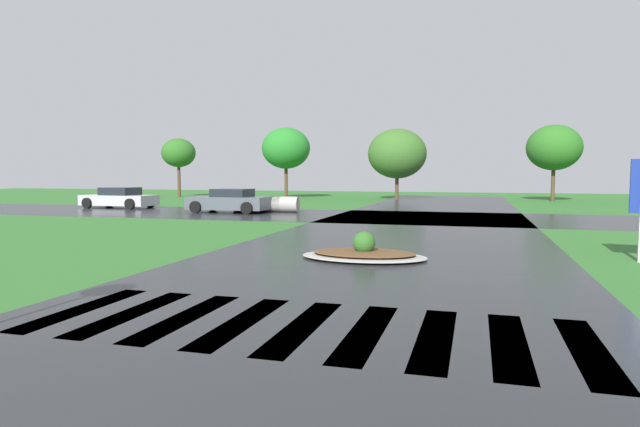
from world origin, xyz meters
TOP-DOWN VIEW (x-y plane):
  - asphalt_roadway at (0.00, 10.00)m, footprint 9.16×80.00m
  - asphalt_cross_road at (0.00, 24.23)m, footprint 90.00×8.25m
  - crosswalk_stripes at (0.00, 4.93)m, footprint 7.65×2.81m
  - median_island at (-0.37, 11.08)m, footprint 3.12×2.03m
  - car_dark_suv at (-18.66, 26.46)m, footprint 4.61×2.30m
  - car_blue_compact at (-10.50, 24.77)m, footprint 4.41×2.18m
  - drainage_pipe_stack at (-8.79, 25.72)m, footprint 3.68×1.12m
  - background_treeline at (-3.02, 41.70)m, footprint 44.68×4.85m

SIDE VIEW (x-z plane):
  - asphalt_roadway at x=0.00m, z-range 0.00..0.01m
  - asphalt_cross_road at x=0.00m, z-range 0.00..0.01m
  - crosswalk_stripes at x=0.00m, z-range 0.00..0.01m
  - median_island at x=-0.37m, z-range -0.21..0.47m
  - drainage_pipe_stack at x=-8.79m, z-range 0.00..0.85m
  - car_dark_suv at x=-18.66m, z-range -0.04..1.21m
  - car_blue_compact at x=-10.50m, z-range -0.03..1.24m
  - background_treeline at x=-3.02m, z-range 0.94..6.91m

